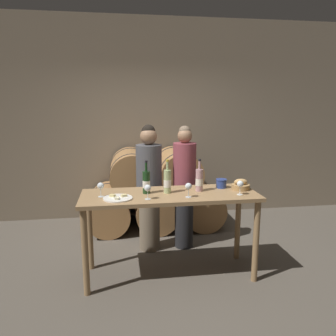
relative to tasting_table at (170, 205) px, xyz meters
The scene contains 16 objects.
ground_plane 0.80m from the tasting_table, ahead, with size 10.00×10.00×0.00m, color #564F44.
stone_wall_back 2.25m from the tasting_table, 90.00° to the left, with size 10.00×0.12×3.20m.
barrel_stack 1.53m from the tasting_table, 90.00° to the left, with size 2.03×0.95×1.19m.
tasting_table is the anchor object (origin of this frame).
person_left 0.71m from the tasting_table, 102.65° to the left, with size 0.32×0.32×1.61m.
person_right 0.76m from the tasting_table, 66.88° to the left, with size 0.29×0.29×1.60m.
wine_bottle_red 0.35m from the tasting_table, 169.38° to the left, with size 0.08×0.08×0.35m.
wine_bottle_white 0.26m from the tasting_table, 122.26° to the left, with size 0.08×0.08×0.36m.
wine_bottle_rose 0.42m from the tasting_table, ahead, with size 0.08×0.08×0.35m.
blue_crock 0.66m from the tasting_table, 14.03° to the left, with size 0.12×0.12×0.10m.
bread_basket 0.82m from the tasting_table, ahead, with size 0.20×0.20×0.12m.
cheese_plate 0.57m from the tasting_table, 167.90° to the right, with size 0.29×0.29×0.04m.
wine_glass_far_left 0.75m from the tasting_table, behind, with size 0.07×0.07×0.15m.
wine_glass_left 0.39m from the tasting_table, 144.93° to the right, with size 0.07×0.07×0.15m.
wine_glass_center 0.33m from the tasting_table, 45.44° to the right, with size 0.07×0.07×0.15m.
wine_glass_right 0.77m from the tasting_table, 12.05° to the right, with size 0.07×0.07×0.15m.
Camera 1 is at (-0.52, -3.30, 1.87)m, focal length 35.00 mm.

